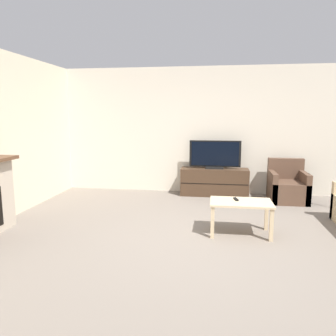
# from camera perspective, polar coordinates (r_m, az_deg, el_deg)

# --- Properties ---
(ground_plane) EXTENTS (24.00, 24.00, 0.00)m
(ground_plane) POSITION_cam_1_polar(r_m,az_deg,el_deg) (4.49, 5.47, -12.85)
(ground_plane) COLOR slate
(wall_back) EXTENTS (12.00, 0.06, 2.70)m
(wall_back) POSITION_cam_1_polar(r_m,az_deg,el_deg) (7.15, 6.91, 6.46)
(wall_back) COLOR beige
(wall_back) RESTS_ON ground
(tv_stand) EXTENTS (1.41, 0.43, 0.57)m
(tv_stand) POSITION_cam_1_polar(r_m,az_deg,el_deg) (6.99, 8.08, -2.42)
(tv_stand) COLOR #422D1E
(tv_stand) RESTS_ON ground
(tv) EXTENTS (1.06, 0.18, 0.59)m
(tv) POSITION_cam_1_polar(r_m,az_deg,el_deg) (6.90, 8.18, 2.16)
(tv) COLOR black
(tv) RESTS_ON tv_stand
(armchair) EXTENTS (0.70, 0.76, 0.82)m
(armchair) POSITION_cam_1_polar(r_m,az_deg,el_deg) (6.90, 20.07, -3.17)
(armchair) COLOR brown
(armchair) RESTS_ON ground
(coffee_table) EXTENTS (0.86, 0.53, 0.48)m
(coffee_table) POSITION_cam_1_polar(r_m,az_deg,el_deg) (4.77, 12.58, -6.54)
(coffee_table) COLOR #CCB289
(coffee_table) RESTS_ON ground
(remote) EXTENTS (0.07, 0.16, 0.02)m
(remote) POSITION_cam_1_polar(r_m,az_deg,el_deg) (4.82, 11.75, -5.33)
(remote) COLOR black
(remote) RESTS_ON coffee_table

